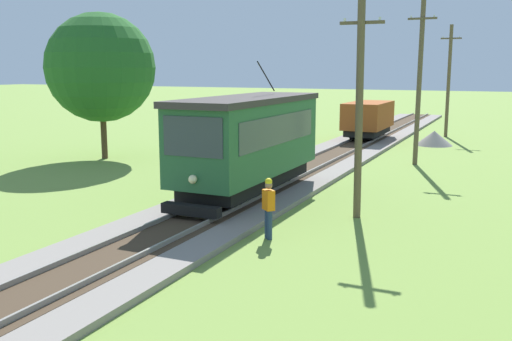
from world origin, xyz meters
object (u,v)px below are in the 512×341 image
object	(u,v)px
utility_pole_far	(449,80)
gravel_pile	(434,138)
freight_car	(368,118)
utility_pole_mid	(419,81)
red_tram	(249,141)
track_worker	(268,206)
utility_pole_near_tram	(359,107)
tree_left_far	(101,68)

from	to	relation	value
utility_pole_far	gravel_pile	world-z (taller)	utility_pole_far
freight_car	utility_pole_far	size ratio (longest dim) A/B	0.66
freight_car	utility_pole_mid	bearing A→B (deg)	-61.02
utility_pole_far	utility_pole_mid	bearing A→B (deg)	-90.00
red_tram	track_worker	world-z (taller)	red_tram
red_tram	utility_pole_near_tram	xyz separation A→B (m)	(4.44, -1.15, 1.45)
red_tram	track_worker	xyz separation A→B (m)	(2.75, -4.46, -1.21)
freight_car	utility_pole_far	world-z (taller)	utility_pole_far
freight_car	gravel_pile	world-z (taller)	freight_car
utility_pole_mid	track_worker	size ratio (longest dim) A/B	4.61
freight_car	tree_left_far	bearing A→B (deg)	-130.49
utility_pole_mid	tree_left_far	world-z (taller)	utility_pole_mid
track_worker	gravel_pile	bearing A→B (deg)	-143.10
red_tram	utility_pole_near_tram	bearing A→B (deg)	-14.52
gravel_pile	tree_left_far	world-z (taller)	tree_left_far
utility_pole_far	gravel_pile	size ratio (longest dim) A/B	3.38
utility_pole_near_tram	track_worker	distance (m)	4.57
red_tram	utility_pole_far	distance (m)	23.99
red_tram	gravel_pile	xyz separation A→B (m)	(4.31, 18.47, -1.73)
tree_left_far	gravel_pile	bearing A→B (deg)	40.03
utility_pole_near_tram	freight_car	bearing A→B (deg)	102.70
freight_car	gravel_pile	bearing A→B (deg)	-1.31
utility_pole_near_tram	red_tram	bearing A→B (deg)	165.48
utility_pole_mid	utility_pole_near_tram	bearing A→B (deg)	-90.00
tree_left_far	track_worker	bearing A→B (deg)	-35.19
freight_car	track_worker	world-z (taller)	freight_car
gravel_pile	red_tram	bearing A→B (deg)	-103.13
utility_pole_far	tree_left_far	world-z (taller)	utility_pole_far
tree_left_far	utility_pole_near_tram	bearing A→B (deg)	-22.69
red_tram	gravel_pile	bearing A→B (deg)	76.87
gravel_pile	tree_left_far	xyz separation A→B (m)	(-15.55, -13.06, 4.41)
utility_pole_far	tree_left_far	distance (m)	23.96
gravel_pile	track_worker	world-z (taller)	track_worker
track_worker	freight_car	bearing A→B (deg)	-132.39
red_tram	utility_pole_far	bearing A→B (deg)	79.30
utility_pole_mid	utility_pole_far	size ratio (longest dim) A/B	1.05
utility_pole_far	red_tram	bearing A→B (deg)	-100.70
utility_pole_far	track_worker	size ratio (longest dim) A/B	4.39
utility_pole_mid	tree_left_far	bearing A→B (deg)	-161.87
utility_pole_mid	gravel_pile	bearing A→B (deg)	90.97
utility_pole_near_tram	gravel_pile	world-z (taller)	utility_pole_near_tram
gravel_pile	tree_left_far	distance (m)	20.78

